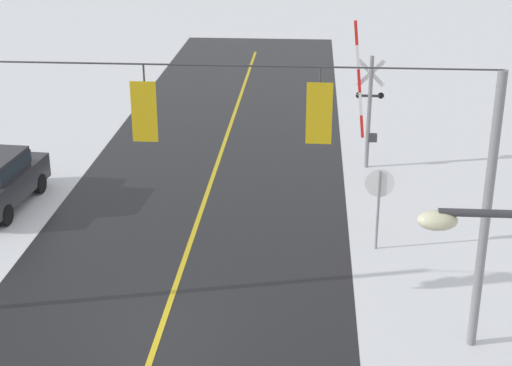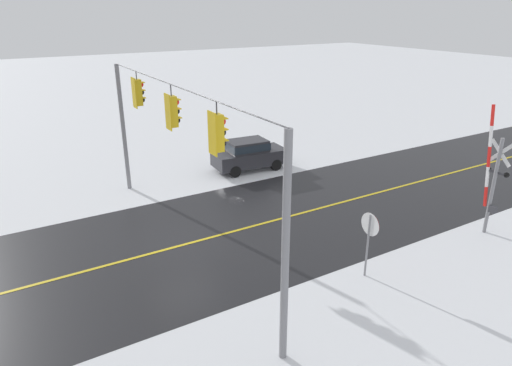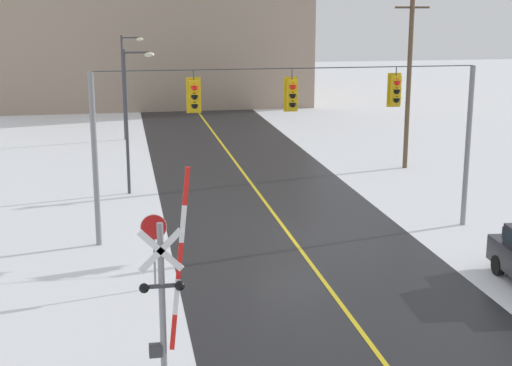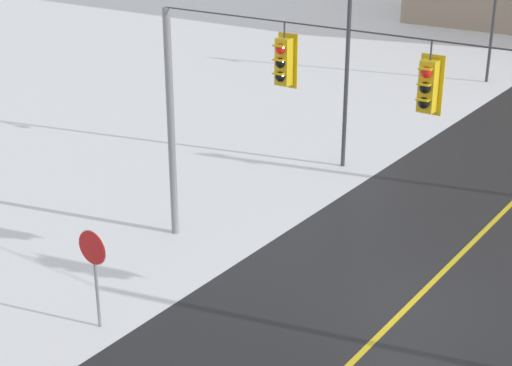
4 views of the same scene
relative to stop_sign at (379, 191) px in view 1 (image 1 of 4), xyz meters
name	(u,v)px [view 1 (image 1 of 4)]	position (x,y,z in m)	size (l,w,h in m)	color
ground_plane	(160,331)	(5.22, 4.64, -1.71)	(160.00, 160.00, 0.00)	white
signal_span	(147,156)	(5.31, 4.63, 2.53)	(14.20, 0.47, 6.22)	gray
stop_sign	(379,191)	(0.00, 0.00, 0.00)	(0.80, 0.09, 2.35)	gray
railroad_crossing	(368,103)	(-0.05, -6.51, 0.63)	(1.16, 0.31, 5.19)	gray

